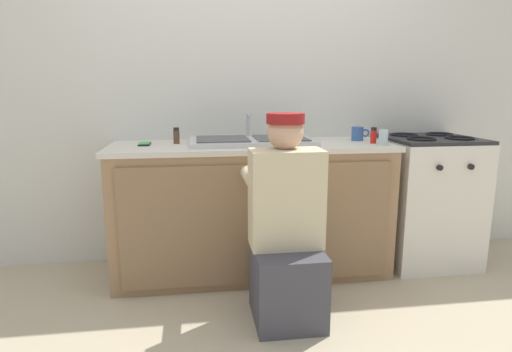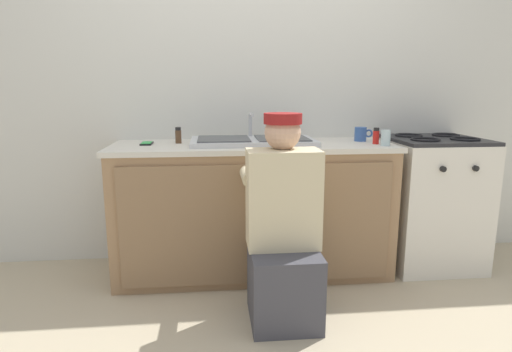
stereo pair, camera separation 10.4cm
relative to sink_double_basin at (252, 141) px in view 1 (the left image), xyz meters
The scene contains 12 objects.
ground_plane 0.94m from the sink_double_basin, 90.00° to the right, with size 12.00×12.00×0.00m, color tan.
back_wall 0.50m from the sink_double_basin, 90.00° to the left, with size 6.00×0.10×2.50m, color silver.
counter_cabinet 0.47m from the sink_double_basin, 90.00° to the right, with size 1.78×0.62×0.84m.
countertop 0.04m from the sink_double_basin, 90.00° to the right, with size 1.82×0.62×0.03m, color beige.
sink_double_basin is the anchor object (origin of this frame).
stove_range 1.33m from the sink_double_basin, ahead, with size 0.61×0.62×0.91m.
plumber_person 0.77m from the sink_double_basin, 80.90° to the right, with size 0.42×0.61×1.10m.
spice_bottle_pepper 0.49m from the sink_double_basin, behind, with size 0.04×0.04×0.10m.
water_glass 0.84m from the sink_double_basin, 13.21° to the right, with size 0.06×0.06×0.10m.
coffee_mug 0.75m from the sink_double_basin, ahead, with size 0.13×0.08×0.09m.
spice_bottle_red 0.80m from the sink_double_basin, ahead, with size 0.04×0.04×0.10m.
cell_phone 0.68m from the sink_double_basin, behind, with size 0.07×0.14×0.01m.
Camera 1 is at (-0.37, -2.45, 1.23)m, focal length 30.00 mm.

